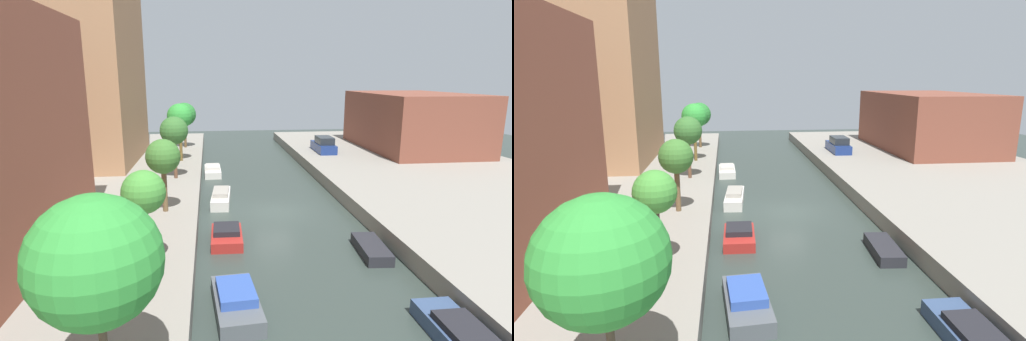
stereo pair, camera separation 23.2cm
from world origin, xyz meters
TOP-DOWN VIEW (x-y plane):
  - ground_plane at (0.00, 0.00)m, footprint 84.00×84.00m
  - quay_left at (-15.00, 0.00)m, footprint 20.00×64.00m
  - quay_right at (15.00, 0.00)m, footprint 20.00×64.00m
  - apartment_tower_far at (-16.00, 14.14)m, footprint 10.00×13.81m
  - low_block_right at (18.00, 17.07)m, footprint 10.00×15.90m
  - street_tree_0 at (-6.91, -16.45)m, footprint 3.19×3.19m
  - street_tree_1 at (-6.91, -9.33)m, footprint 1.80×1.80m
  - street_tree_2 at (-6.91, -1.98)m, footprint 2.02×2.02m
  - street_tree_3 at (-6.91, 6.16)m, footprint 2.18×2.18m
  - street_tree_4 at (-6.91, 12.99)m, footprint 2.36×2.36m
  - street_tree_5 at (-6.91, 20.54)m, footprint 2.58×2.58m
  - parked_car at (7.87, 16.09)m, footprint 1.84×4.72m
  - moored_boat_left_1 at (-3.35, -11.55)m, footprint 1.90×3.79m
  - moored_boat_left_2 at (-3.41, -4.72)m, footprint 1.75×3.10m
  - moored_boat_left_3 at (-3.49, 2.37)m, footprint 1.56×4.28m
  - moored_boat_left_4 at (-3.98, 11.09)m, footprint 1.50×3.79m
  - moored_boat_right_1 at (4.00, -14.49)m, footprint 1.54×4.20m
  - moored_boat_right_2 at (3.85, -7.08)m, footprint 1.51×3.29m

SIDE VIEW (x-z plane):
  - ground_plane at x=0.00m, z-range 0.00..0.00m
  - moored_boat_right_2 at x=3.85m, z-range 0.00..0.55m
  - moored_boat_left_2 at x=-3.41m, z-range -0.06..0.78m
  - moored_boat_right_1 at x=4.00m, z-range -0.06..0.78m
  - moored_boat_left_4 at x=-3.98m, z-range -0.06..0.80m
  - moored_boat_left_3 at x=-3.49m, z-range -0.07..0.92m
  - moored_boat_left_1 at x=-3.35m, z-range -0.08..0.94m
  - quay_left at x=-15.00m, z-range 0.00..1.00m
  - quay_right at x=15.00m, z-range 0.00..1.00m
  - parked_car at x=7.87m, z-range 0.86..2.50m
  - low_block_right at x=18.00m, z-range 1.00..7.08m
  - street_tree_1 at x=-6.91m, z-range 2.13..6.31m
  - street_tree_2 at x=-6.91m, z-range 2.09..6.42m
  - street_tree_0 at x=-6.91m, z-range 2.02..7.26m
  - street_tree_5 at x=-6.91m, z-range 2.18..7.18m
  - street_tree_3 at x=-6.91m, z-range 2.29..7.14m
  - street_tree_4 at x=-6.91m, z-range 2.47..7.87m
  - apartment_tower_far at x=-16.00m, z-range 1.00..27.20m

